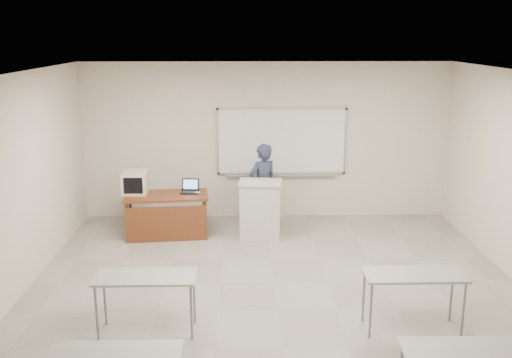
{
  "coord_description": "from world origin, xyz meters",
  "views": [
    {
      "loc": [
        -0.43,
        -6.75,
        3.51
      ],
      "look_at": [
        -0.23,
        2.2,
        1.21
      ],
      "focal_mm": 40.0,
      "sensor_mm": 36.0,
      "label": 1
    }
  ],
  "objects_px": {
    "keyboard": "(252,180)",
    "crt_monitor": "(136,182)",
    "instructor_desk": "(166,207)",
    "mouse": "(198,193)",
    "whiteboard": "(282,142)",
    "podium": "(260,209)",
    "presenter": "(263,186)",
    "laptop": "(190,189)"
  },
  "relations": [
    {
      "from": "keyboard",
      "to": "whiteboard",
      "type": "bearing_deg",
      "value": 63.1
    },
    {
      "from": "laptop",
      "to": "mouse",
      "type": "height_order",
      "value": "laptop"
    },
    {
      "from": "presenter",
      "to": "mouse",
      "type": "bearing_deg",
      "value": -16.97
    },
    {
      "from": "mouse",
      "to": "presenter",
      "type": "relative_size",
      "value": 0.07
    },
    {
      "from": "mouse",
      "to": "whiteboard",
      "type": "bearing_deg",
      "value": 44.66
    },
    {
      "from": "crt_monitor",
      "to": "mouse",
      "type": "bearing_deg",
      "value": -3.92
    },
    {
      "from": "podium",
      "to": "mouse",
      "type": "relative_size",
      "value": 9.38
    },
    {
      "from": "whiteboard",
      "to": "crt_monitor",
      "type": "relative_size",
      "value": 5.14
    },
    {
      "from": "whiteboard",
      "to": "instructor_desk",
      "type": "height_order",
      "value": "whiteboard"
    },
    {
      "from": "instructor_desk",
      "to": "podium",
      "type": "distance_m",
      "value": 1.66
    },
    {
      "from": "whiteboard",
      "to": "mouse",
      "type": "xyz_separation_m",
      "value": [
        -1.55,
        -0.99,
        -0.71
      ]
    },
    {
      "from": "whiteboard",
      "to": "presenter",
      "type": "bearing_deg",
      "value": -119.34
    },
    {
      "from": "instructor_desk",
      "to": "keyboard",
      "type": "bearing_deg",
      "value": -3.73
    },
    {
      "from": "crt_monitor",
      "to": "keyboard",
      "type": "relative_size",
      "value": 1.16
    },
    {
      "from": "laptop",
      "to": "keyboard",
      "type": "height_order",
      "value": "keyboard"
    },
    {
      "from": "mouse",
      "to": "keyboard",
      "type": "bearing_deg",
      "value": 5.3
    },
    {
      "from": "whiteboard",
      "to": "podium",
      "type": "height_order",
      "value": "whiteboard"
    },
    {
      "from": "whiteboard",
      "to": "podium",
      "type": "xyz_separation_m",
      "value": [
        -0.44,
        -1.19,
        -0.97
      ]
    },
    {
      "from": "crt_monitor",
      "to": "laptop",
      "type": "distance_m",
      "value": 0.96
    },
    {
      "from": "whiteboard",
      "to": "crt_monitor",
      "type": "height_order",
      "value": "whiteboard"
    },
    {
      "from": "keyboard",
      "to": "crt_monitor",
      "type": "bearing_deg",
      "value": 176.01
    },
    {
      "from": "whiteboard",
      "to": "mouse",
      "type": "height_order",
      "value": "whiteboard"
    },
    {
      "from": "podium",
      "to": "mouse",
      "type": "xyz_separation_m",
      "value": [
        -1.11,
        0.19,
        0.26
      ]
    },
    {
      "from": "laptop",
      "to": "presenter",
      "type": "bearing_deg",
      "value": 12.91
    },
    {
      "from": "crt_monitor",
      "to": "keyboard",
      "type": "height_order",
      "value": "crt_monitor"
    },
    {
      "from": "instructor_desk",
      "to": "keyboard",
      "type": "distance_m",
      "value": 1.58
    },
    {
      "from": "instructor_desk",
      "to": "crt_monitor",
      "type": "distance_m",
      "value": 0.72
    },
    {
      "from": "instructor_desk",
      "to": "crt_monitor",
      "type": "height_order",
      "value": "crt_monitor"
    },
    {
      "from": "podium",
      "to": "laptop",
      "type": "distance_m",
      "value": 1.33
    },
    {
      "from": "instructor_desk",
      "to": "keyboard",
      "type": "relative_size",
      "value": 3.52
    },
    {
      "from": "podium",
      "to": "crt_monitor",
      "type": "distance_m",
      "value": 2.27
    },
    {
      "from": "instructor_desk",
      "to": "crt_monitor",
      "type": "relative_size",
      "value": 3.03
    },
    {
      "from": "instructor_desk",
      "to": "presenter",
      "type": "distance_m",
      "value": 1.79
    },
    {
      "from": "crt_monitor",
      "to": "presenter",
      "type": "xyz_separation_m",
      "value": [
        2.26,
        0.23,
        -0.15
      ]
    },
    {
      "from": "whiteboard",
      "to": "mouse",
      "type": "bearing_deg",
      "value": -147.35
    },
    {
      "from": "mouse",
      "to": "podium",
      "type": "bearing_deg",
      "value": 2.14
    },
    {
      "from": "laptop",
      "to": "mouse",
      "type": "relative_size",
      "value": 2.83
    },
    {
      "from": "instructor_desk",
      "to": "crt_monitor",
      "type": "bearing_deg",
      "value": 151.08
    },
    {
      "from": "crt_monitor",
      "to": "laptop",
      "type": "bearing_deg",
      "value": 1.72
    },
    {
      "from": "instructor_desk",
      "to": "presenter",
      "type": "xyz_separation_m",
      "value": [
        1.71,
        0.47,
        0.25
      ]
    },
    {
      "from": "instructor_desk",
      "to": "mouse",
      "type": "xyz_separation_m",
      "value": [
        0.55,
        0.16,
        0.22
      ]
    },
    {
      "from": "mouse",
      "to": "keyboard",
      "type": "distance_m",
      "value": 1.0
    }
  ]
}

